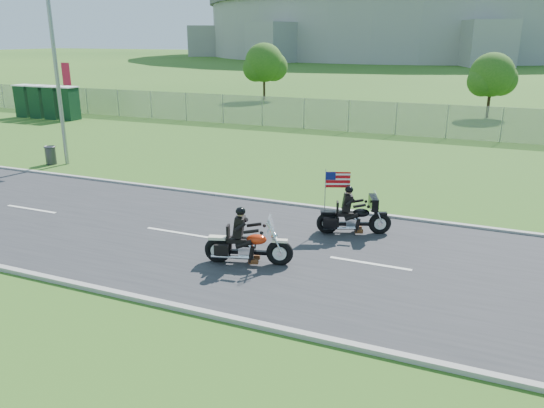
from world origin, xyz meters
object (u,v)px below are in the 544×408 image
at_px(motorcycle_follow, 354,218).
at_px(porta_toilet_c, 40,102).
at_px(streetlight, 57,41).
at_px(motorcycle_lead, 247,247).
at_px(trash_can, 51,156).
at_px(porta_toilet_a, 69,104).
at_px(porta_toilet_b, 54,103).
at_px(porta_toilet_d, 26,101).

bearing_deg(motorcycle_follow, porta_toilet_c, 130.57).
height_order(streetlight, motorcycle_follow, streetlight).
height_order(motorcycle_lead, trash_can, motorcycle_lead).
relative_size(streetlight, porta_toilet_a, 4.35).
distance_m(porta_toilet_b, motorcycle_lead, 30.44).
bearing_deg(porta_toilet_d, motorcycle_lead, -33.87).
relative_size(porta_toilet_d, motorcycle_lead, 0.98).
bearing_deg(porta_toilet_b, motorcycle_follow, -29.48).
xyz_separation_m(streetlight, motorcycle_lead, (12.94, -7.45, -5.13)).
xyz_separation_m(porta_toilet_b, trash_can, (10.75, -11.34, -0.73)).
height_order(porta_toilet_d, motorcycle_follow, porta_toilet_d).
xyz_separation_m(porta_toilet_a, motorcycle_lead, (22.96, -18.23, -0.64)).
height_order(streetlight, porta_toilet_c, streetlight).
height_order(streetlight, porta_toilet_a, streetlight).
relative_size(streetlight, trash_can, 11.90).
relative_size(porta_toilet_a, motorcycle_lead, 0.98).
xyz_separation_m(porta_toilet_a, porta_toilet_b, (-1.40, 0.00, 0.00)).
xyz_separation_m(motorcycle_follow, trash_can, (-15.64, 3.58, -0.11)).
height_order(porta_toilet_b, motorcycle_follow, porta_toilet_b).
bearing_deg(porta_toilet_b, porta_toilet_a, 0.00).
distance_m(porta_toilet_d, trash_can, 17.68).
relative_size(porta_toilet_b, trash_can, 2.74).
height_order(porta_toilet_c, porta_toilet_d, same).
height_order(porta_toilet_b, porta_toilet_d, same).
bearing_deg(porta_toilet_c, porta_toilet_a, 0.00).
bearing_deg(porta_toilet_b, porta_toilet_d, 180.00).
bearing_deg(motorcycle_follow, streetlight, 143.35).
distance_m(motorcycle_lead, trash_can, 15.26).
height_order(porta_toilet_b, motorcycle_lead, porta_toilet_b).
relative_size(porta_toilet_b, motorcycle_lead, 0.98).
xyz_separation_m(porta_toilet_c, trash_can, (12.15, -11.34, -0.73)).
relative_size(porta_toilet_b, porta_toilet_d, 1.00).
relative_size(streetlight, motorcycle_lead, 4.27).
relative_size(motorcycle_lead, motorcycle_follow, 1.07).
bearing_deg(motorcycle_lead, porta_toilet_c, 128.64).
bearing_deg(motorcycle_follow, porta_toilet_a, 127.96).
bearing_deg(streetlight, porta_toilet_a, 132.91).
distance_m(porta_toilet_c, motorcycle_follow, 31.55).
distance_m(porta_toilet_b, porta_toilet_d, 2.80).
relative_size(porta_toilet_a, porta_toilet_c, 1.00).
distance_m(streetlight, porta_toilet_b, 16.33).
relative_size(porta_toilet_a, trash_can, 2.74).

